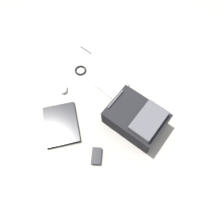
# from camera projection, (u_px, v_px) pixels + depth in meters

# --- Properties ---
(ground_plane) EXTENTS (3.51, 3.51, 0.00)m
(ground_plane) POSITION_uv_depth(u_px,v_px,m) (109.00, 109.00, 1.77)
(ground_plane) COLOR gray
(backpack) EXTENTS (0.38, 0.48, 0.22)m
(backpack) POSITION_uv_depth(u_px,v_px,m) (137.00, 119.00, 1.63)
(backpack) COLOR black
(backpack) RESTS_ON ground_plane
(laptop) EXTENTS (0.44, 0.43, 0.03)m
(laptop) POSITION_uv_depth(u_px,v_px,m) (61.00, 124.00, 1.70)
(laptop) COLOR black
(laptop) RESTS_ON ground_plane
(book_manual) EXTENTS (0.27, 0.30, 0.01)m
(book_manual) POSITION_uv_depth(u_px,v_px,m) (111.00, 83.00, 1.86)
(book_manual) COLOR silver
(book_manual) RESTS_ON ground_plane
(computer_mouse) EXTENTS (0.11, 0.10, 0.04)m
(computer_mouse) POSITION_uv_depth(u_px,v_px,m) (63.00, 89.00, 1.83)
(computer_mouse) COLOR silver
(computer_mouse) RESTS_ON ground_plane
(cable_coil) EXTENTS (0.10, 0.10, 0.01)m
(cable_coil) POSITION_uv_depth(u_px,v_px,m) (81.00, 70.00, 1.92)
(cable_coil) COLOR black
(cable_coil) RESTS_ON ground_plane
(power_brick) EXTENTS (0.14, 0.12, 0.03)m
(power_brick) POSITION_uv_depth(u_px,v_px,m) (97.00, 156.00, 1.60)
(power_brick) COLOR black
(power_brick) RESTS_ON ground_plane
(pen_black) EXTENTS (0.03, 0.14, 0.01)m
(pen_black) POSITION_uv_depth(u_px,v_px,m) (86.00, 50.00, 2.02)
(pen_black) COLOR black
(pen_black) RESTS_ON ground_plane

